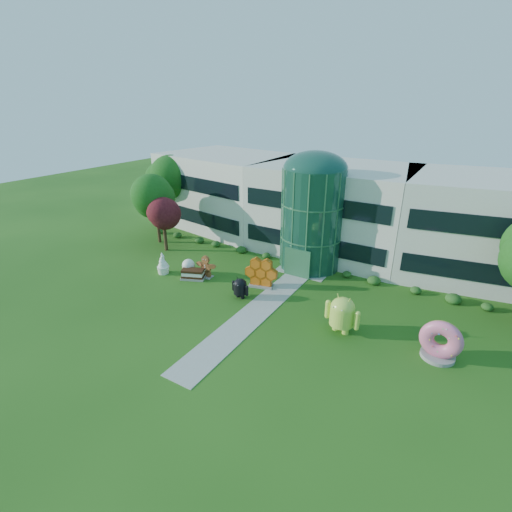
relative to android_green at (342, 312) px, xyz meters
The scene contains 14 objects.
ground 7.26m from the android_green, 160.89° to the right, with size 140.00×140.00×0.00m, color #215114.
building 17.32m from the android_green, 113.08° to the left, with size 46.00×15.00×9.30m, color beige, non-canonical shape.
atrium 12.21m from the android_green, 124.62° to the left, with size 6.00×6.00×9.80m, color #194738.
walkway 6.88m from the android_green, behind, with size 2.40×20.00×0.04m, color #9E9E93.
tree_red 22.82m from the android_green, 166.85° to the left, with size 4.00×4.00×6.00m, color #3F0C14, non-canonical shape.
trees_backdrop 12.86m from the android_green, 122.03° to the left, with size 52.00×8.00×8.40m, color #1A4F13, non-canonical shape.
android_green is the anchor object (origin of this frame).
android_black 9.09m from the android_green, behind, with size 1.83×1.23×2.08m, color black, non-canonical shape.
donut 6.50m from the android_green, ahead, with size 2.70×1.29×2.81m, color #E55777, non-canonical shape.
gingerbread 14.21m from the android_green, behind, with size 2.40×0.92×2.22m, color brown, non-canonical shape.
ice_cream_sandwich 14.94m from the android_green, behind, with size 2.24×1.12×1.00m, color black, non-canonical shape.
honeycomb 9.11m from the android_green, 159.98° to the left, with size 3.19×1.14×2.51m, color orange, non-canonical shape.
froyo 18.17m from the android_green, behind, with size 1.26×1.26×2.17m, color white, non-canonical shape.
cupcake 15.97m from the android_green, behind, with size 1.32×1.32×1.59m, color white, non-canonical shape.
Camera 1 is at (13.22, -20.47, 15.71)m, focal length 26.00 mm.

